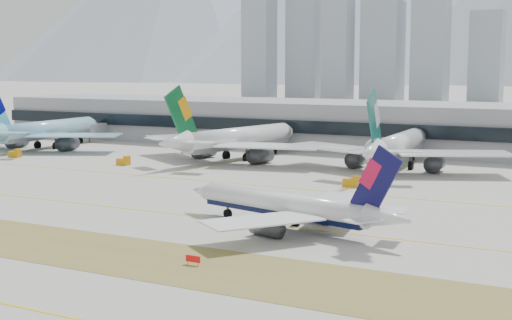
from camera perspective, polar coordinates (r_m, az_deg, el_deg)
The scene contains 11 objects.
ground at distance 135.35m, azimuth -6.35°, elevation -3.83°, with size 3000.00×3000.00×0.00m, color #A6A49C.
taxiing_airliner at distance 116.52m, azimuth 2.75°, elevation -3.77°, with size 44.74×38.25×15.23m.
widebody_korean at distance 242.22m, azimuth -16.60°, elevation 2.22°, with size 60.76×59.62×21.72m.
widebody_eva at distance 203.28m, azimuth -1.78°, elevation 1.62°, with size 61.12×60.53×22.12m.
widebody_cathay at distance 188.42m, azimuth 11.15°, elevation 1.01°, with size 61.02×59.66×21.76m.
terminal at distance 237.58m, azimuth 9.28°, elevation 2.75°, with size 280.00×43.10×15.00m.
hold_sign_right at distance 96.21m, azimuth -5.07°, elevation -7.89°, with size 2.20×0.15×1.35m.
gse_b at distance 196.87m, azimuth -10.53°, elevation -0.10°, with size 3.55×2.00×2.60m.
gse_c at distance 159.61m, azimuth 7.68°, elevation -1.76°, with size 3.55×2.00×2.60m.
gse_a at distance 222.15m, azimuth -18.70°, elevation 0.47°, with size 3.55×2.00×2.60m.
city_skyline at distance 592.33m, azimuth 9.91°, elevation 9.52°, with size 342.00×49.80×140.00m.
Camera 1 is at (74.37, -110.03, 26.11)m, focal length 50.00 mm.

